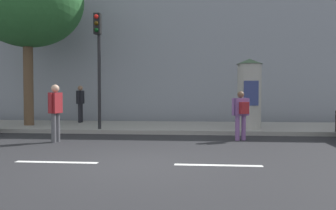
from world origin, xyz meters
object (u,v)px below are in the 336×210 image
Objects in this scene: traffic_light at (98,52)px; poster_column at (249,93)px; pedestrian_in_red_top at (241,111)px; pedestrian_with_backpack at (80,101)px; street_tree at (27,0)px; pedestrian_in_light_jacket at (55,109)px.

traffic_light is 5.81m from poster_column.
pedestrian_in_red_top is (4.99, -1.45, -2.08)m from traffic_light.
traffic_light reaches higher than pedestrian_with_backpack.
traffic_light is at bearing 163.78° from pedestrian_in_red_top.
street_tree is 6.24m from pedestrian_in_light_jacket.
pedestrian_with_backpack is at bearing 164.52° from poster_column.
poster_column is 1.70× the size of pedestrian_in_red_top.
poster_column is 7.51m from pedestrian_with_backpack.
pedestrian_in_light_jacket reaches higher than pedestrian_in_red_top.
pedestrian_in_red_top is (-0.57, -2.20, -0.56)m from poster_column.
pedestrian_in_red_top is (8.34, -2.74, -4.38)m from street_tree.
poster_column reaches higher than pedestrian_with_backpack.
pedestrian_in_light_jacket is (-0.62, -2.35, -1.98)m from traffic_light.
pedestrian_with_backpack is (1.68, 1.46, -4.17)m from street_tree.
poster_column is 1.56× the size of pedestrian_with_backpack.
poster_column is 1.51× the size of pedestrian_in_light_jacket.
pedestrian_in_light_jacket is (-5.61, -0.90, 0.10)m from pedestrian_in_red_top.
poster_column is 9.71m from street_tree.
pedestrian_with_backpack is (-7.23, 2.00, -0.35)m from poster_column.
pedestrian_in_light_jacket is 5.20m from pedestrian_with_backpack.
street_tree is at bearing -139.13° from pedestrian_with_backpack.
street_tree is at bearing 126.84° from pedestrian_in_light_jacket.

